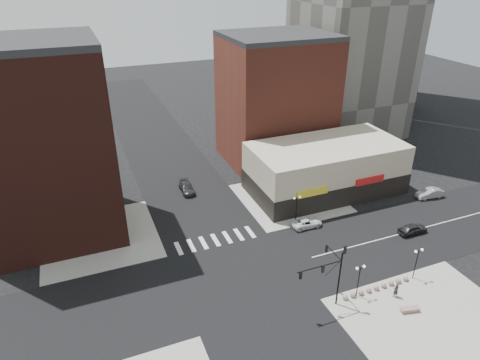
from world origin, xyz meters
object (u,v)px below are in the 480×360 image
street_lamp_ne (297,203)px  stone_bench (410,310)px  traffic_signal (331,269)px  street_lamp_se_a (360,273)px  dark_sedan_east (413,229)px  pedestrian (396,290)px  silver_sedan (430,193)px  white_suv (307,223)px  street_lamp_se_b (418,256)px  dark_sedan_north (187,188)px

street_lamp_ne → stone_bench: (2.85, -20.15, -2.91)m
traffic_signal → street_lamp_se_a: traffic_signal is taller
dark_sedan_east → pedestrian: 14.20m
pedestrian → stone_bench: bearing=92.9°
silver_sedan → pedestrian: bearing=-46.1°
traffic_signal → dark_sedan_east: bearing=21.9°
white_suv → street_lamp_se_a: bearing=173.9°
street_lamp_se_b → dark_sedan_north: 36.20m
traffic_signal → dark_sedan_north: traffic_signal is taller
traffic_signal → dark_sedan_east: (18.43, 7.41, -4.24)m
traffic_signal → dark_sedan_east: 20.32m
street_lamp_se_b → dark_sedan_east: size_ratio=0.98×
street_lamp_ne → white_suv: street_lamp_ne is taller
street_lamp_se_b → white_suv: (-6.04, 14.50, -2.68)m
silver_sedan → stone_bench: silver_sedan is taller
street_lamp_se_a → dark_sedan_east: size_ratio=0.98×
traffic_signal → pedestrian: bearing=-13.7°
silver_sedan → white_suv: bearing=-84.7°
white_suv → stone_bench: 18.75m
street_lamp_se_b → pedestrian: (-4.07, -1.71, -2.28)m
street_lamp_ne → dark_sedan_north: (-11.98, 14.72, -2.59)m
pedestrian → silver_sedan: bearing=-136.5°
pedestrian → stone_bench: size_ratio=0.83×
street_lamp_se_a → stone_bench: (3.85, -4.15, -2.91)m
stone_bench → dark_sedan_north: bearing=126.0°
street_lamp_se_a → street_lamp_ne: bearing=86.4°
street_lamp_ne → silver_sedan: street_lamp_ne is taller
pedestrian → dark_sedan_east: bearing=-134.2°
traffic_signal → stone_bench: bearing=-29.6°
dark_sedan_east → silver_sedan: bearing=-53.8°
traffic_signal → street_lamp_ne: 16.62m
white_suv → dark_sedan_north: 20.75m
dark_sedan_north → stone_bench: 37.89m
silver_sedan → street_lamp_se_b: bearing=-42.9°
white_suv → dark_sedan_east: size_ratio=1.05×
street_lamp_se_b → street_lamp_se_a: bearing=180.0°
street_lamp_ne → dark_sedan_east: street_lamp_ne is taller
silver_sedan → dark_sedan_north: 38.77m
silver_sedan → dark_sedan_north: silver_sedan is taller
street_lamp_se_a → pedestrian: (3.93, -1.71, -2.28)m
street_lamp_ne → traffic_signal: bearing=-106.7°
street_lamp_se_a → dark_sedan_north: (-10.98, 30.72, -2.59)m
dark_sedan_north → pedestrian: size_ratio=2.70×
street_lamp_se_b → dark_sedan_north: bearing=121.7°
traffic_signal → silver_sedan: bearing=27.1°
silver_sedan → pedestrian: pedestrian is taller
street_lamp_se_b → dark_sedan_east: bearing=48.7°
stone_bench → street_lamp_se_b: bearing=58.0°
dark_sedan_north → stone_bench: size_ratio=2.23×
white_suv → stone_bench: white_suv is taller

